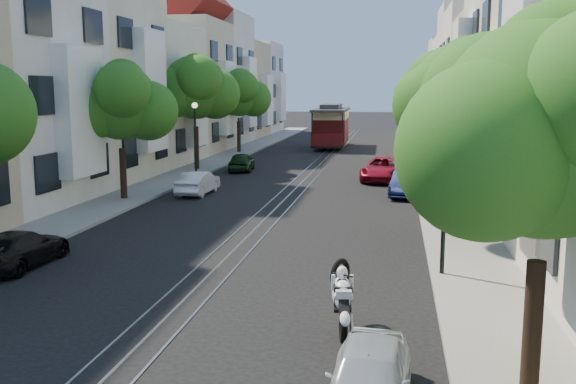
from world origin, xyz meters
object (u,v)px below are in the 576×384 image
at_px(tree_w_d, 239,94).
at_px(parked_car_w_mid, 198,183).
at_px(lamp_east, 446,174).
at_px(sportbike_rider, 342,295).
at_px(tree_w_c, 196,88).
at_px(tree_w_b, 121,104).
at_px(parked_car_e_far, 384,169).
at_px(parked_car_e_near, 369,378).
at_px(lamp_west, 195,128).
at_px(parked_car_w_far, 242,162).
at_px(parked_car_e_mid, 407,183).
at_px(tree_e_d, 431,91).
at_px(cable_car, 331,124).
at_px(tree_e_a, 550,134).
at_px(tree_e_b, 466,99).
at_px(tree_e_c, 443,98).
at_px(parked_car_w_near, 19,249).

bearing_deg(tree_w_d, parked_car_w_mid, -82.08).
relative_size(lamp_east, sportbike_rider, 2.27).
bearing_deg(lamp_east, tree_w_c, 122.65).
relative_size(tree_w_b, tree_w_c, 0.88).
relative_size(tree_w_d, parked_car_e_far, 1.40).
distance_m(tree_w_b, parked_car_e_near, 21.54).
height_order(tree_w_d, lamp_west, tree_w_d).
bearing_deg(parked_car_w_far, parked_car_e_mid, 136.14).
height_order(tree_e_d, parked_car_e_mid, tree_e_d).
xyz_separation_m(parked_car_e_near, parked_car_e_mid, (0.96, 21.06, 0.08)).
bearing_deg(parked_car_w_far, tree_e_d, -159.67).
relative_size(lamp_east, cable_car, 0.47).
relative_size(tree_e_a, tree_w_d, 0.96).
relative_size(tree_e_a, tree_w_c, 0.88).
bearing_deg(tree_e_b, tree_w_d, 118.07).
relative_size(tree_w_d, cable_car, 0.73).
relative_size(tree_w_c, tree_w_d, 1.09).
bearing_deg(tree_e_c, tree_e_a, -90.00).
bearing_deg(parked_car_w_mid, parked_car_e_mid, -171.71).
bearing_deg(parked_car_e_mid, tree_e_a, -77.78).
bearing_deg(tree_e_c, parked_car_e_mid, -123.04).
xyz_separation_m(sportbike_rider, parked_car_e_far, (0.45, 22.85, -0.16)).
distance_m(lamp_east, parked_car_e_mid, 13.62).
xyz_separation_m(lamp_west, parked_car_w_far, (1.90, 3.28, -2.27)).
bearing_deg(tree_e_c, tree_w_d, 131.99).
height_order(tree_e_c, parked_car_w_near, tree_e_c).
bearing_deg(parked_car_e_far, tree_w_d, 137.43).
height_order(tree_e_c, parked_car_w_mid, tree_e_c).
bearing_deg(lamp_west, parked_car_w_near, -87.88).
xyz_separation_m(tree_e_b, tree_w_c, (-14.40, 16.00, 0.34)).
height_order(parked_car_w_near, parked_car_w_far, parked_car_w_far).
height_order(tree_e_d, parked_car_w_near, tree_e_d).
distance_m(tree_e_a, parked_car_w_far, 30.85).
relative_size(sportbike_rider, parked_car_w_mid, 0.54).
bearing_deg(lamp_west, tree_e_b, -43.85).
bearing_deg(tree_w_c, sportbike_rider, -66.41).
bearing_deg(parked_car_e_mid, lamp_west, 166.53).
height_order(tree_w_d, lamp_east, tree_w_d).
height_order(tree_e_a, parked_car_e_mid, tree_e_a).
bearing_deg(tree_w_b, tree_e_c, 22.62).
bearing_deg(lamp_east, parked_car_w_far, 116.70).
height_order(tree_e_a, tree_e_c, tree_e_c).
xyz_separation_m(lamp_east, parked_car_e_mid, (-0.70, 13.42, -2.22)).
bearing_deg(tree_e_c, cable_car, 109.36).
distance_m(tree_e_c, parked_car_e_mid, 5.01).
height_order(tree_e_a, parked_car_e_near, tree_e_a).
xyz_separation_m(parked_car_w_near, parked_car_w_far, (1.20, 22.18, 0.05)).
height_order(lamp_east, parked_car_e_far, lamp_east).
height_order(tree_e_a, lamp_west, tree_e_a).
height_order(tree_e_c, parked_car_e_far, tree_e_c).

